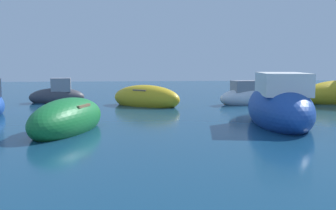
{
  "coord_description": "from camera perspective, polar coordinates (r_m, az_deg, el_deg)",
  "views": [
    {
      "loc": [
        -6.97,
        -5.34,
        2.21
      ],
      "look_at": [
        -5.4,
        10.59,
        0.39
      ],
      "focal_mm": 39.47,
      "sensor_mm": 36.0,
      "label": 1
    }
  ],
  "objects": [
    {
      "name": "moored_boat_8",
      "position": [
        12.42,
        -15.23,
        -2.16
      ],
      "size": [
        2.73,
        4.33,
        1.4
      ],
      "rotation": [
        0.0,
        0.0,
        1.26
      ],
      "color": "#197233",
      "rests_on": "ground"
    },
    {
      "name": "moored_boat_0",
      "position": [
        19.16,
        -3.42,
        1.03
      ],
      "size": [
        4.09,
        3.57,
        1.4
      ],
      "rotation": [
        0.0,
        0.0,
        5.65
      ],
      "color": "gold",
      "rests_on": "ground"
    },
    {
      "name": "moored_boat_7",
      "position": [
        20.49,
        12.68,
        1.27
      ],
      "size": [
        3.89,
        1.99,
        1.53
      ],
      "rotation": [
        0.0,
        0.0,
        0.2
      ],
      "color": "white",
      "rests_on": "ground"
    },
    {
      "name": "moored_boat_5",
      "position": [
        21.76,
        -16.68,
        1.45
      ],
      "size": [
        3.15,
        1.53,
        1.6
      ],
      "rotation": [
        0.0,
        0.0,
        3.26
      ],
      "color": "#3F3F47",
      "rests_on": "ground"
    },
    {
      "name": "moored_boat_4",
      "position": [
        14.13,
        16.78,
        -0.18
      ],
      "size": [
        3.07,
        5.81,
        2.29
      ],
      "rotation": [
        0.0,
        0.0,
        1.39
      ],
      "color": "#1E479E",
      "rests_on": "ground"
    }
  ]
}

